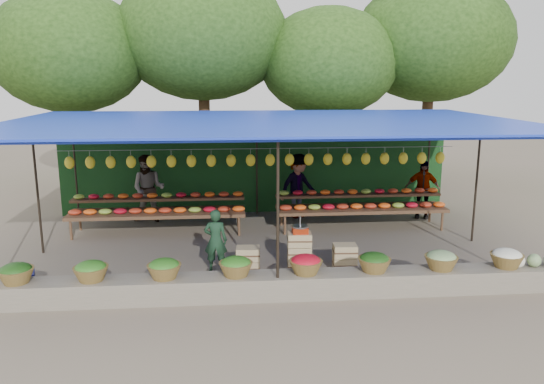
{
  "coord_description": "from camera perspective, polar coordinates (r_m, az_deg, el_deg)",
  "views": [
    {
      "loc": [
        -0.83,
        -11.28,
        3.71
      ],
      "look_at": [
        0.18,
        0.2,
        1.21
      ],
      "focal_mm": 35.0,
      "sensor_mm": 36.0,
      "label": 1
    }
  ],
  "objects": [
    {
      "name": "stone_curb",
      "position": [
        9.26,
        0.52,
        -10.01
      ],
      "size": [
        10.6,
        0.55,
        0.4
      ],
      "primitive_type": "cube",
      "color": "#666151",
      "rests_on": "ground"
    },
    {
      "name": "weighing_scale",
      "position": [
        10.23,
        3.04,
        -4.0
      ],
      "size": [
        0.32,
        0.32,
        0.33
      ],
      "color": "#AD2A0D",
      "rests_on": "crate_counter"
    },
    {
      "name": "fruit_table_left",
      "position": [
        13.11,
        -12.15,
        -1.71
      ],
      "size": [
        4.21,
        0.95,
        0.93
      ],
      "color": "#4C311E",
      "rests_on": "ground"
    },
    {
      "name": "tree_row",
      "position": [
        17.45,
        -0.66,
        15.53
      ],
      "size": [
        16.51,
        5.5,
        7.12
      ],
      "color": "#371F14",
      "rests_on": "ground"
    },
    {
      "name": "fruit_table_right",
      "position": [
        13.43,
        9.52,
        -1.27
      ],
      "size": [
        4.21,
        0.95,
        0.93
      ],
      "color": "#4C311E",
      "rests_on": "ground"
    },
    {
      "name": "customer_right",
      "position": [
        14.7,
        15.87,
        0.29
      ],
      "size": [
        0.99,
        0.66,
        1.56
      ],
      "primitive_type": "imported",
      "rotation": [
        0.0,
        0.0,
        -0.34
      ],
      "color": "slate",
      "rests_on": "ground"
    },
    {
      "name": "blue_crate_back",
      "position": [
        10.58,
        -25.5,
        -8.65
      ],
      "size": [
        0.59,
        0.49,
        0.3
      ],
      "primitive_type": "cube",
      "rotation": [
        0.0,
        0.0,
        0.29
      ],
      "color": "navy",
      "rests_on": "ground"
    },
    {
      "name": "vendor_seated",
      "position": [
        10.34,
        -6.09,
        -5.2
      ],
      "size": [
        0.48,
        0.35,
        1.24
      ],
      "primitive_type": "imported",
      "rotation": [
        0.0,
        0.0,
        3.02
      ],
      "color": "#193822",
      "rests_on": "ground"
    },
    {
      "name": "customer_left",
      "position": [
        14.04,
        -13.13,
        0.33
      ],
      "size": [
        0.95,
        0.79,
        1.77
      ],
      "primitive_type": "imported",
      "rotation": [
        0.0,
        0.0,
        -0.15
      ],
      "color": "slate",
      "rests_on": "ground"
    },
    {
      "name": "crate_counter",
      "position": [
        10.38,
        2.8,
        -6.86
      ],
      "size": [
        2.37,
        0.37,
        0.77
      ],
      "color": "tan",
      "rests_on": "ground"
    },
    {
      "name": "produce_baskets",
      "position": [
        9.12,
        -0.11,
        -7.92
      ],
      "size": [
        8.98,
        0.58,
        0.34
      ],
      "color": "brown",
      "rests_on": "stone_curb"
    },
    {
      "name": "customer_mid",
      "position": [
        14.14,
        2.83,
        0.64
      ],
      "size": [
        1.29,
        1.11,
        1.73
      ],
      "primitive_type": "imported",
      "rotation": [
        0.0,
        0.0,
        0.51
      ],
      "color": "slate",
      "rests_on": "ground"
    },
    {
      "name": "stall_canopy",
      "position": [
        11.43,
        -0.83,
        7.05
      ],
      "size": [
        10.8,
        6.6,
        2.82
      ],
      "color": "black",
      "rests_on": "ground"
    },
    {
      "name": "netting_backdrop",
      "position": [
        14.66,
        -1.7,
        2.6
      ],
      "size": [
        10.6,
        0.06,
        2.5
      ],
      "primitive_type": "cube",
      "color": "#1B4A1A",
      "rests_on": "ground"
    },
    {
      "name": "ground",
      "position": [
        11.9,
        -0.77,
        -5.9
      ],
      "size": [
        60.0,
        60.0,
        0.0
      ],
      "primitive_type": "plane",
      "color": "#6A624E",
      "rests_on": "ground"
    }
  ]
}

